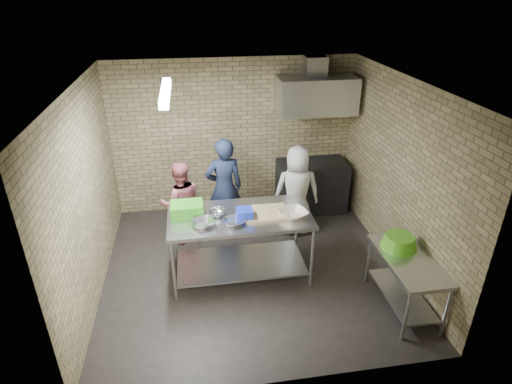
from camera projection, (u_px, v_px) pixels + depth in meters
floor at (251, 268)px, 6.22m from camera, size 4.20×4.20×0.00m
ceiling at (250, 84)px, 5.00m from camera, size 4.20×4.20×0.00m
back_wall at (234, 137)px, 7.37m from camera, size 4.20×0.06×2.70m
front_wall at (283, 280)px, 3.85m from camera, size 4.20×0.06×2.70m
left_wall at (87, 197)px, 5.31m from camera, size 0.06×4.00×2.70m
right_wall at (399, 176)px, 5.90m from camera, size 0.06×4.00×2.70m
prep_table at (240, 245)px, 5.90m from camera, size 1.93×0.97×0.97m
side_counter at (404, 283)px, 5.33m from camera, size 0.60×1.20×0.75m
stove at (311, 186)px, 7.66m from camera, size 1.20×0.70×0.90m
range_hood at (316, 95)px, 6.96m from camera, size 1.30×0.60×0.60m
hood_duct at (315, 66)px, 6.89m from camera, size 0.35×0.30×0.30m
wall_shelf at (329, 102)px, 7.25m from camera, size 0.80×0.20×0.04m
fluorescent_fixture at (165, 92)px, 4.89m from camera, size 0.10×1.25×0.08m
green_crate at (187, 209)px, 5.65m from camera, size 0.43×0.32×0.17m
blue_tub at (244, 214)px, 5.57m from camera, size 0.21×0.21×0.14m
cutting_board at (266, 213)px, 5.70m from camera, size 0.59×0.45×0.03m
mixing_bowl_a at (203, 223)px, 5.42m from camera, size 0.38×0.38×0.07m
mixing_bowl_b at (217, 213)px, 5.66m from camera, size 0.29×0.29×0.07m
mixing_bowl_c at (234, 222)px, 5.45m from camera, size 0.35×0.35×0.07m
ceramic_bowl at (293, 214)px, 5.62m from camera, size 0.47×0.47×0.09m
green_basin at (399, 241)px, 5.34m from camera, size 0.46×0.46×0.17m
bottle_red at (316, 96)px, 7.16m from camera, size 0.07×0.07×0.18m
bottle_green at (338, 96)px, 7.23m from camera, size 0.06×0.06×0.15m
man_navy at (224, 188)px, 6.71m from camera, size 0.65×0.47×1.67m
woman_pink at (181, 203)px, 6.59m from camera, size 0.73×0.61×1.37m
woman_white at (297, 191)px, 6.81m from camera, size 0.79×0.57×1.51m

